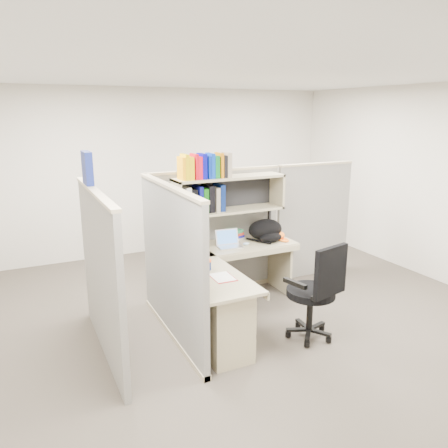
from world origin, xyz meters
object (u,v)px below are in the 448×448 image
snack_canister (206,265)px  desk (227,300)px  task_chair (314,306)px  laptop (230,239)px  backpack (268,230)px

snack_canister → desk: bearing=-52.8°
desk → snack_canister: (-0.15, 0.19, 0.35)m
task_chair → laptop: bearing=107.9°
backpack → task_chair: size_ratio=0.43×
snack_canister → task_chair: bearing=-31.8°
backpack → laptop: bearing=173.7°
backpack → task_chair: (-0.17, -1.22, -0.49)m
desk → laptop: bearing=62.0°
desk → task_chair: task_chair is taller
desk → backpack: (0.97, 0.82, 0.42)m
backpack → snack_canister: bearing=-160.8°
task_chair → desk: bearing=153.8°
backpack → desk: bearing=-149.9°
desk → task_chair: 0.89m
laptop → snack_canister: 0.82m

